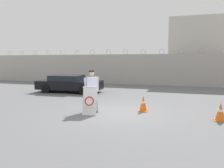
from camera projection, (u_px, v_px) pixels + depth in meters
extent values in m
plane|color=slate|center=(119.00, 113.00, 9.51)|extent=(90.00, 90.00, 0.00)
cube|color=#ADA8A0|center=(152.00, 70.00, 19.93)|extent=(36.00, 0.30, 2.83)
torus|color=gray|center=(10.00, 53.00, 24.51)|extent=(0.47, 0.03, 0.47)
torus|color=gray|center=(22.00, 53.00, 24.01)|extent=(0.47, 0.03, 0.47)
torus|color=gray|center=(35.00, 53.00, 23.51)|extent=(0.47, 0.03, 0.47)
torus|color=gray|center=(48.00, 53.00, 23.01)|extent=(0.47, 0.03, 0.47)
torus|color=gray|center=(62.00, 53.00, 22.51)|extent=(0.47, 0.03, 0.47)
torus|color=gray|center=(77.00, 53.00, 22.01)|extent=(0.47, 0.03, 0.47)
torus|color=gray|center=(92.00, 52.00, 21.51)|extent=(0.47, 0.03, 0.47)
torus|color=gray|center=(108.00, 52.00, 21.01)|extent=(0.47, 0.03, 0.47)
torus|color=gray|center=(125.00, 52.00, 20.51)|extent=(0.47, 0.03, 0.47)
torus|color=gray|center=(143.00, 52.00, 20.00)|extent=(0.47, 0.03, 0.47)
torus|color=gray|center=(162.00, 52.00, 19.50)|extent=(0.47, 0.03, 0.47)
torus|color=gray|center=(181.00, 51.00, 19.00)|extent=(0.47, 0.03, 0.47)
torus|color=gray|center=(202.00, 51.00, 18.50)|extent=(0.47, 0.03, 0.47)
torus|color=gray|center=(224.00, 51.00, 18.00)|extent=(0.47, 0.03, 0.47)
cube|color=beige|center=(201.00, 52.00, 24.17)|extent=(6.71, 8.00, 6.47)
cube|color=white|center=(90.00, 101.00, 9.11)|extent=(0.63, 0.44, 1.13)
cube|color=white|center=(91.00, 100.00, 9.41)|extent=(0.63, 0.44, 1.13)
cube|color=white|center=(90.00, 87.00, 9.20)|extent=(0.62, 0.17, 0.05)
cube|color=white|center=(89.00, 101.00, 9.07)|extent=(0.51, 0.23, 0.48)
torus|color=red|center=(89.00, 101.00, 9.06)|extent=(0.42, 0.22, 0.39)
cylinder|color=#514C42|center=(94.00, 101.00, 9.93)|extent=(0.15, 0.15, 0.86)
cylinder|color=#514C42|center=(90.00, 101.00, 9.88)|extent=(0.15, 0.15, 0.86)
cube|color=silver|center=(92.00, 84.00, 9.82)|extent=(0.50, 0.43, 0.66)
sphere|color=#DBB293|center=(92.00, 74.00, 9.77)|extent=(0.23, 0.23, 0.23)
cylinder|color=silver|center=(98.00, 84.00, 9.90)|extent=(0.09, 0.09, 0.63)
cylinder|color=silver|center=(85.00, 85.00, 9.84)|extent=(0.27, 0.34, 0.61)
cylinder|color=black|center=(92.00, 71.00, 9.76)|extent=(0.24, 0.24, 0.05)
cube|color=orange|center=(220.00, 121.00, 8.22)|extent=(0.43, 0.43, 0.03)
cone|color=orange|center=(221.00, 111.00, 8.18)|extent=(0.36, 0.36, 0.67)
cylinder|color=white|center=(221.00, 111.00, 8.18)|extent=(0.18, 0.18, 0.09)
cube|color=orange|center=(143.00, 111.00, 9.77)|extent=(0.40, 0.40, 0.03)
cone|color=orange|center=(143.00, 103.00, 9.73)|extent=(0.34, 0.34, 0.69)
cylinder|color=white|center=(143.00, 102.00, 9.72)|extent=(0.17, 0.17, 0.10)
cylinder|color=black|center=(92.00, 87.00, 16.07)|extent=(0.65, 0.23, 0.64)
cylinder|color=black|center=(84.00, 90.00, 14.41)|extent=(0.65, 0.23, 0.64)
cylinder|color=black|center=(58.00, 86.00, 16.79)|extent=(0.65, 0.23, 0.64)
cylinder|color=black|center=(46.00, 89.00, 15.13)|extent=(0.65, 0.23, 0.64)
cube|color=black|center=(70.00, 85.00, 15.58)|extent=(4.60, 2.05, 0.60)
cube|color=black|center=(67.00, 78.00, 15.58)|extent=(2.25, 1.75, 0.39)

